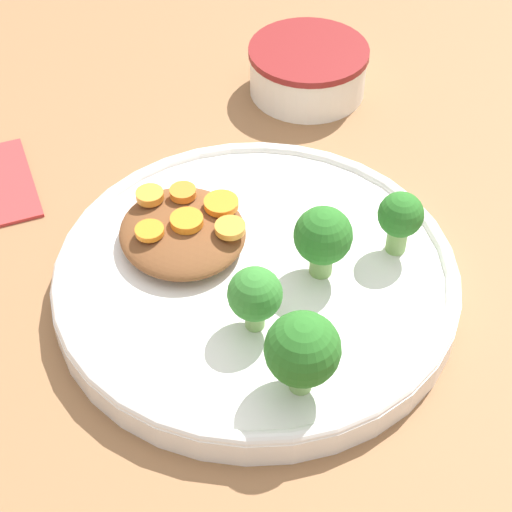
% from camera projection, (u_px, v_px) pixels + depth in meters
% --- Properties ---
extents(ground_plane, '(4.00, 4.00, 0.00)m').
position_uv_depth(ground_plane, '(256.00, 291.00, 0.62)').
color(ground_plane, '#8C603D').
extents(plate, '(0.29, 0.29, 0.03)m').
position_uv_depth(plate, '(256.00, 278.00, 0.61)').
color(plate, white).
rests_on(plate, ground_plane).
extents(dip_bowl, '(0.11, 0.11, 0.04)m').
position_uv_depth(dip_bowl, '(308.00, 67.00, 0.78)').
color(dip_bowl, white).
rests_on(dip_bowl, ground_plane).
extents(stew_mound, '(0.09, 0.10, 0.02)m').
position_uv_depth(stew_mound, '(183.00, 232.00, 0.62)').
color(stew_mound, brown).
rests_on(stew_mound, plate).
extents(broccoli_floret_0, '(0.04, 0.04, 0.06)m').
position_uv_depth(broccoli_floret_0, '(323.00, 238.00, 0.58)').
color(broccoli_floret_0, '#7FA85B').
rests_on(broccoli_floret_0, plate).
extents(broccoli_floret_1, '(0.04, 0.04, 0.05)m').
position_uv_depth(broccoli_floret_1, '(255.00, 296.00, 0.55)').
color(broccoli_floret_1, '#7FA85B').
rests_on(broccoli_floret_1, plate).
extents(broccoli_floret_2, '(0.03, 0.03, 0.05)m').
position_uv_depth(broccoli_floret_2, '(400.00, 218.00, 0.60)').
color(broccoli_floret_2, '#7FA85B').
rests_on(broccoli_floret_2, plate).
extents(broccoli_floret_3, '(0.05, 0.05, 0.06)m').
position_uv_depth(broccoli_floret_3, '(303.00, 350.00, 0.51)').
color(broccoli_floret_3, '#7FA85B').
rests_on(broccoli_floret_3, plate).
extents(carrot_slice_0, '(0.02, 0.02, 0.01)m').
position_uv_depth(carrot_slice_0, '(187.00, 221.00, 0.61)').
color(carrot_slice_0, orange).
rests_on(carrot_slice_0, stew_mound).
extents(carrot_slice_1, '(0.02, 0.02, 0.01)m').
position_uv_depth(carrot_slice_1, '(183.00, 192.00, 0.63)').
color(carrot_slice_1, orange).
rests_on(carrot_slice_1, stew_mound).
extents(carrot_slice_2, '(0.02, 0.02, 0.00)m').
position_uv_depth(carrot_slice_2, '(150.00, 231.00, 0.60)').
color(carrot_slice_2, orange).
rests_on(carrot_slice_2, stew_mound).
extents(carrot_slice_3, '(0.03, 0.03, 0.01)m').
position_uv_depth(carrot_slice_3, '(221.00, 203.00, 0.62)').
color(carrot_slice_3, orange).
rests_on(carrot_slice_3, stew_mound).
extents(carrot_slice_4, '(0.02, 0.02, 0.01)m').
position_uv_depth(carrot_slice_4, '(150.00, 195.00, 0.63)').
color(carrot_slice_4, orange).
rests_on(carrot_slice_4, stew_mound).
extents(carrot_slice_5, '(0.02, 0.02, 0.01)m').
position_uv_depth(carrot_slice_5, '(230.00, 228.00, 0.60)').
color(carrot_slice_5, orange).
rests_on(carrot_slice_5, stew_mound).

